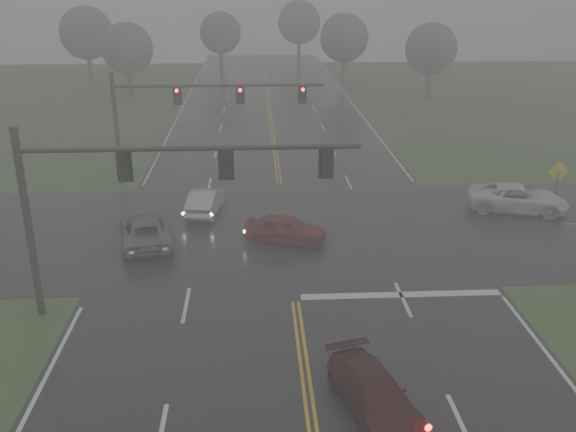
{
  "coord_description": "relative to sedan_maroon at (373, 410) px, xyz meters",
  "views": [
    {
      "loc": [
        -1.59,
        -9.48,
        12.76
      ],
      "look_at": [
        -0.2,
        16.0,
        3.08
      ],
      "focal_mm": 40.0,
      "sensor_mm": 36.0,
      "label": 1
    }
  ],
  "objects": [
    {
      "name": "main_road",
      "position": [
        -1.95,
        13.11,
        0.0
      ],
      "size": [
        18.0,
        160.0,
        0.02
      ],
      "primitive_type": "cube",
      "color": "black",
      "rests_on": "ground"
    },
    {
      "name": "cross_street",
      "position": [
        -1.95,
        15.11,
        0.0
      ],
      "size": [
        120.0,
        14.0,
        0.02
      ],
      "primitive_type": "cube",
      "color": "black",
      "rests_on": "ground"
    },
    {
      "name": "stop_bar",
      "position": [
        2.55,
        7.51,
        0.0
      ],
      "size": [
        8.5,
        0.5,
        0.01
      ],
      "primitive_type": "cube",
      "color": "silver",
      "rests_on": "ground"
    },
    {
      "name": "sedan_maroon",
      "position": [
        0.0,
        0.0,
        0.0
      ],
      "size": [
        2.91,
        4.68,
        1.27
      ],
      "primitive_type": "imported",
      "rotation": [
        0.0,
        0.0,
        0.28
      ],
      "color": "#34090A",
      "rests_on": "ground"
    },
    {
      "name": "sedan_red",
      "position": [
        -2.03,
        13.52,
        0.0
      ],
      "size": [
        4.41,
        2.69,
        1.4
      ],
      "primitive_type": "imported",
      "rotation": [
        0.0,
        0.0,
        1.3
      ],
      "color": "maroon",
      "rests_on": "ground"
    },
    {
      "name": "sedan_silver",
      "position": [
        -6.35,
        17.94,
        0.0
      ],
      "size": [
        2.09,
        4.44,
        1.41
      ],
      "primitive_type": "imported",
      "rotation": [
        0.0,
        0.0,
        3.0
      ],
      "color": "#AEB1B6",
      "rests_on": "ground"
    },
    {
      "name": "car_grey",
      "position": [
        -9.06,
        13.68,
        0.0
      ],
      "size": [
        3.41,
        5.57,
        1.44
      ],
      "primitive_type": "imported",
      "rotation": [
        0.0,
        0.0,
        3.35
      ],
      "color": "#55585D",
      "rests_on": "ground"
    },
    {
      "name": "pickup_white",
      "position": [
        11.41,
        17.33,
        0.0
      ],
      "size": [
        5.95,
        3.87,
        1.52
      ],
      "primitive_type": "imported",
      "rotation": [
        0.0,
        0.0,
        1.31
      ],
      "color": "silver",
      "rests_on": "ground"
    },
    {
      "name": "signal_gantry_near",
      "position": [
        -8.3,
        6.73,
        5.33
      ],
      "size": [
        12.73,
        0.33,
        7.63
      ],
      "color": "black",
      "rests_on": "ground"
    },
    {
      "name": "signal_gantry_far",
      "position": [
        -8.06,
        23.75,
        5.0
      ],
      "size": [
        13.16,
        0.36,
        7.09
      ],
      "color": "black",
      "rests_on": "ground"
    },
    {
      "name": "sign_diamond_east",
      "position": [
        13.51,
        17.26,
        1.99
      ],
      "size": [
        1.23,
        0.1,
        2.95
      ],
      "rotation": [
        0.0,
        0.0,
        0.0
      ],
      "color": "black",
      "rests_on": "ground"
    },
    {
      "name": "tree_nw_a",
      "position": [
        -16.84,
        54.48,
        5.25
      ],
      "size": [
        5.45,
        5.45,
        8.0
      ],
      "color": "#2F271E",
      "rests_on": "ground"
    },
    {
      "name": "tree_ne_a",
      "position": [
        7.4,
        61.88,
        5.56
      ],
      "size": [
        5.76,
        5.76,
        8.45
      ],
      "color": "#2F271E",
      "rests_on": "ground"
    },
    {
      "name": "tree_n_mid",
      "position": [
        -7.76,
        72.57,
        5.32
      ],
      "size": [
        5.51,
        5.51,
        8.09
      ],
      "color": "#2F271E",
      "rests_on": "ground"
    },
    {
      "name": "tree_e_near",
      "position": [
        15.36,
        52.35,
        5.27
      ],
      "size": [
        5.46,
        5.46,
        8.02
      ],
      "color": "#2F271E",
      "rests_on": "ground"
    },
    {
      "name": "tree_nw_b",
      "position": [
        -23.28,
        63.95,
        6.08
      ],
      "size": [
        6.29,
        6.29,
        9.24
      ],
      "color": "#2F271E",
      "rests_on": "ground"
    },
    {
      "name": "tree_n_far",
      "position": [
        3.38,
        80.96,
        6.0
      ],
      "size": [
        6.21,
        6.21,
        9.12
      ],
      "color": "#2F271E",
      "rests_on": "ground"
    }
  ]
}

